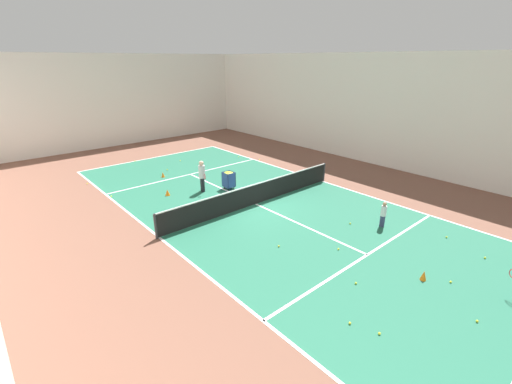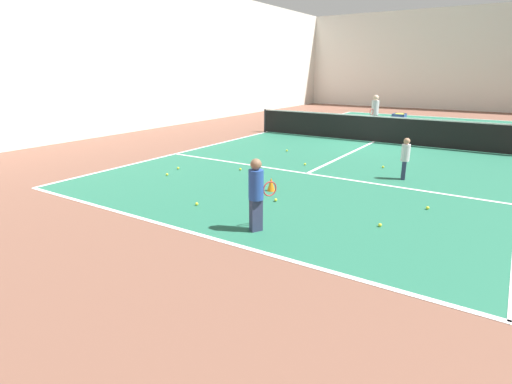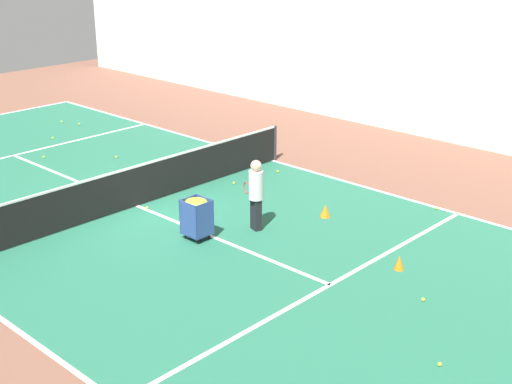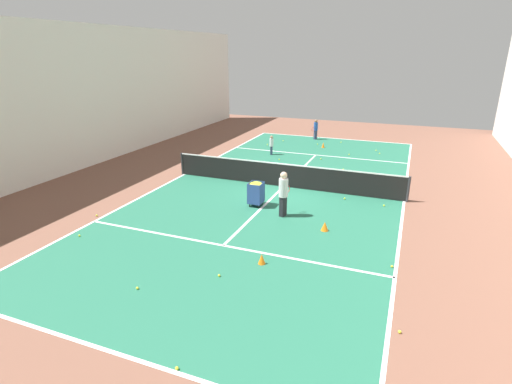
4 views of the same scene
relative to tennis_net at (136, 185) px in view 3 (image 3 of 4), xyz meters
The scene contains 23 objects.
ground_plane 0.55m from the tennis_net, ahead, with size 36.83×36.83×0.00m, color brown.
court_playing_area 0.54m from the tennis_net, ahead, with size 10.11×22.16×0.00m.
line_sideline_left 5.08m from the tennis_net, behind, with size 0.10×22.16×0.00m, color white.
line_service_near 6.12m from the tennis_net, 90.00° to the right, with size 10.11×0.10×0.00m, color white.
line_service_far 6.12m from the tennis_net, 90.00° to the left, with size 10.11×0.10×0.00m, color white.
line_centre_service 0.54m from the tennis_net, ahead, with size 0.10×12.19×0.00m, color white.
hall_enclosure_left 10.87m from the tennis_net, behind, with size 0.15×33.13×6.97m.
tennis_net is the anchor object (origin of this frame).
coach_at_net 3.34m from the tennis_net, 107.32° to the left, with size 0.42×0.70×1.67m.
ball_cart 2.59m from the tennis_net, 83.37° to the left, with size 0.52×0.56×0.95m.
training_cone_0 6.87m from the tennis_net, 102.61° to the left, with size 0.21×0.21×0.30m, color orange.
training_cone_1 4.72m from the tennis_net, 124.73° to the left, with size 0.25×0.25×0.31m, color orange.
tennis_ball_1 8.42m from the tennis_net, 113.86° to the right, with size 0.07×0.07×0.07m, color yellow.
tennis_ball_2 8.98m from the tennis_net, 110.52° to the right, with size 0.07×0.07×0.07m, color yellow.
tennis_ball_5 4.45m from the tennis_net, 169.00° to the left, with size 0.07×0.07×0.07m, color yellow.
tennis_ball_6 4.15m from the tennis_net, 119.10° to the right, with size 0.07×0.07×0.07m, color yellow.
tennis_ball_8 7.46m from the tennis_net, 131.59° to the left, with size 0.07×0.07×0.07m, color yellow.
tennis_ball_10 9.11m from the tennis_net, 83.85° to the left, with size 0.07×0.07×0.07m, color yellow.
tennis_ball_12 2.91m from the tennis_net, 167.33° to the left, with size 0.07×0.07×0.07m, color yellow.
tennis_ball_14 5.24m from the tennis_net, 95.50° to the right, with size 0.07×0.07×0.07m, color yellow.
tennis_ball_16 7.80m from the tennis_net, 95.03° to the left, with size 0.07×0.07×0.07m, color yellow.
tennis_ball_17 0.62m from the tennis_net, 95.37° to the left, with size 0.07×0.07×0.07m, color yellow.
tennis_ball_19 7.05m from the tennis_net, 104.75° to the right, with size 0.07×0.07×0.07m, color yellow.
Camera 3 is at (9.99, 13.55, 6.57)m, focal length 50.00 mm.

